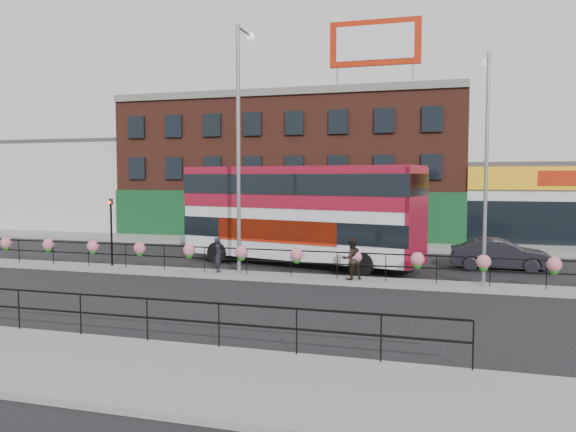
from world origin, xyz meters
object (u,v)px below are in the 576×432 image
(pedestrian_a, at_px, (219,255))
(pedestrian_b, at_px, (352,259))
(car, at_px, (500,255))
(lamp_column_west, at_px, (241,127))
(lamp_column_east, at_px, (486,149))
(double_decker_bus, at_px, (299,205))

(pedestrian_a, xyz_separation_m, pedestrian_b, (5.99, -0.17, 0.09))
(car, xyz_separation_m, pedestrian_a, (-12.14, -4.92, 0.18))
(lamp_column_west, relative_size, lamp_column_east, 1.20)
(pedestrian_b, height_order, lamp_column_east, lamp_column_east)
(pedestrian_a, bearing_deg, pedestrian_b, -108.84)
(pedestrian_a, bearing_deg, double_decker_bus, -54.40)
(lamp_column_east, bearing_deg, car, 78.26)
(double_decker_bus, xyz_separation_m, pedestrian_a, (-2.74, -3.61, -2.08))
(car, bearing_deg, lamp_column_west, 111.35)
(double_decker_bus, xyz_separation_m, lamp_column_east, (8.40, -3.52, 2.45))
(pedestrian_b, height_order, lamp_column_west, lamp_column_west)
(pedestrian_a, height_order, pedestrian_b, pedestrian_b)
(car, height_order, pedestrian_a, pedestrian_a)
(pedestrian_b, bearing_deg, lamp_column_east, 147.30)
(lamp_column_west, distance_m, lamp_column_east, 10.20)
(double_decker_bus, height_order, lamp_column_west, lamp_column_west)
(double_decker_bus, relative_size, pedestrian_b, 7.16)
(pedestrian_b, xyz_separation_m, lamp_column_west, (-5.00, 0.40, 5.51))
(car, height_order, lamp_column_west, lamp_column_west)
(lamp_column_west, xyz_separation_m, lamp_column_east, (10.15, -0.15, -1.08))
(pedestrian_a, relative_size, pedestrian_b, 0.89)
(double_decker_bus, relative_size, lamp_column_west, 1.15)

